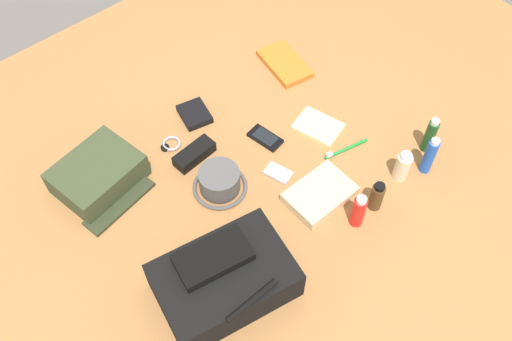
{
  "coord_description": "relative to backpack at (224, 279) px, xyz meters",
  "views": [
    {
      "loc": [
        0.65,
        0.75,
        1.43
      ],
      "look_at": [
        0.0,
        0.0,
        0.04
      ],
      "focal_mm": 39.19,
      "sensor_mm": 36.0,
      "label": 1
    }
  ],
  "objects": [
    {
      "name": "sunscreen_spray",
      "position": [
        -0.42,
        0.09,
        -0.0
      ],
      "size": [
        0.04,
        0.04,
        0.13
      ],
      "color": "red",
      "rests_on": "ground_plane"
    },
    {
      "name": "wallet",
      "position": [
        -0.32,
        -0.55,
        -0.05
      ],
      "size": [
        0.11,
        0.13,
        0.02
      ],
      "primitive_type": "cube",
      "rotation": [
        0.0,
        0.0,
        -0.24
      ],
      "color": "black",
      "rests_on": "ground_plane"
    },
    {
      "name": "folded_towel",
      "position": [
        -0.4,
        -0.04,
        -0.04
      ],
      "size": [
        0.2,
        0.14,
        0.04
      ],
      "primitive_type": "cube",
      "rotation": [
        0.0,
        0.0,
        -0.01
      ],
      "color": "beige",
      "rests_on": "ground_plane"
    },
    {
      "name": "backpack",
      "position": [
        0.0,
        0.0,
        0.0
      ],
      "size": [
        0.4,
        0.3,
        0.14
      ],
      "color": "black",
      "rests_on": "ground_plane"
    },
    {
      "name": "sunglasses_case",
      "position": [
        -0.21,
        -0.41,
        -0.04
      ],
      "size": [
        0.14,
        0.07,
        0.04
      ],
      "primitive_type": "cube",
      "rotation": [
        0.0,
        0.0,
        0.08
      ],
      "color": "black",
      "rests_on": "ground_plane"
    },
    {
      "name": "lotion_bottle",
      "position": [
        -0.65,
        0.07,
        -0.01
      ],
      "size": [
        0.05,
        0.05,
        0.11
      ],
      "color": "beige",
      "rests_on": "ground_plane"
    },
    {
      "name": "media_player",
      "position": [
        -0.37,
        -0.19,
        -0.06
      ],
      "size": [
        0.07,
        0.1,
        0.01
      ],
      "color": "#B7B7BC",
      "rests_on": "ground_plane"
    },
    {
      "name": "notepad",
      "position": [
        -0.59,
        -0.24,
        -0.05
      ],
      "size": [
        0.15,
        0.17,
        0.02
      ],
      "primitive_type": "cube",
      "rotation": [
        0.0,
        0.0,
        0.27
      ],
      "color": "beige",
      "rests_on": "ground_plane"
    },
    {
      "name": "toothbrush",
      "position": [
        -0.59,
        -0.11,
        -0.05
      ],
      "size": [
        0.16,
        0.05,
        0.02
      ],
      "color": "#198C33",
      "rests_on": "ground_plane"
    },
    {
      "name": "shampoo_bottle",
      "position": [
        -0.8,
        0.05,
        0.0
      ],
      "size": [
        0.03,
        0.03,
        0.14
      ],
      "color": "#19471E",
      "rests_on": "ground_plane"
    },
    {
      "name": "deodorant_spray",
      "position": [
        -0.73,
        0.1,
        0.01
      ],
      "size": [
        0.03,
        0.03,
        0.15
      ],
      "color": "blue",
      "rests_on": "ground_plane"
    },
    {
      "name": "bucket_hat",
      "position": [
        -0.2,
        -0.27,
        -0.03
      ],
      "size": [
        0.17,
        0.17,
        0.08
      ],
      "color": "#505050",
      "rests_on": "ground_plane"
    },
    {
      "name": "cell_phone",
      "position": [
        -0.43,
        -0.32,
        -0.06
      ],
      "size": [
        0.08,
        0.12,
        0.01
      ],
      "color": "black",
      "rests_on": "ground_plane"
    },
    {
      "name": "wristwatch",
      "position": [
        -0.18,
        -0.5,
        -0.06
      ],
      "size": [
        0.07,
        0.06,
        0.01
      ],
      "color": "#99999E",
      "rests_on": "ground_plane"
    },
    {
      "name": "toiletry_pouch",
      "position": [
        0.07,
        -0.52,
        -0.02
      ],
      "size": [
        0.28,
        0.28,
        0.09
      ],
      "color": "#384228",
      "rests_on": "ground_plane"
    },
    {
      "name": "ground_plane",
      "position": [
        -0.31,
        -0.22,
        -0.07
      ],
      "size": [
        2.64,
        2.02,
        0.02
      ],
      "primitive_type": "cube",
      "color": "#9F6C3C",
      "rests_on": "ground"
    },
    {
      "name": "cologne_bottle",
      "position": [
        -0.51,
        0.09,
        -0.01
      ],
      "size": [
        0.04,
        0.04,
        0.11
      ],
      "color": "#473319",
      "rests_on": "ground_plane"
    },
    {
      "name": "paperback_novel",
      "position": [
        -0.71,
        -0.53,
        -0.05
      ],
      "size": [
        0.16,
        0.22,
        0.02
      ],
      "color": "orange",
      "rests_on": "ground_plane"
    }
  ]
}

